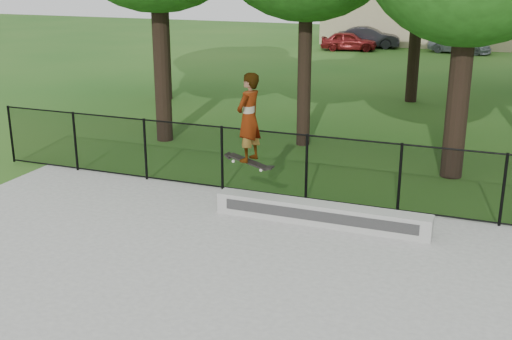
% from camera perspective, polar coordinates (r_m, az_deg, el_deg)
% --- Properties ---
extents(grind_ledge, '(4.33, 0.40, 0.43)m').
position_cam_1_polar(grind_ledge, '(12.81, 5.77, -3.89)').
color(grind_ledge, '#A7A8A3').
rests_on(grind_ledge, concrete_slab).
extents(car_a, '(3.56, 1.96, 1.16)m').
position_cam_1_polar(car_a, '(40.46, 8.24, 11.27)').
color(car_a, maroon).
rests_on(car_a, ground).
extents(car_b, '(3.73, 1.88, 1.30)m').
position_cam_1_polar(car_b, '(42.09, 9.94, 11.53)').
color(car_b, black).
rests_on(car_b, ground).
extents(car_c, '(3.64, 2.20, 1.07)m').
position_cam_1_polar(car_c, '(40.72, 17.64, 10.62)').
color(car_c, gray).
rests_on(car_c, ground).
extents(skater_airborne, '(0.82, 0.72, 1.97)m').
position_cam_1_polar(skater_airborne, '(12.72, -0.64, 4.56)').
color(skater_airborne, black).
rests_on(skater_airborne, ground).
extents(chainlink_fence, '(16.06, 0.06, 1.50)m').
position_cam_1_polar(chainlink_fence, '(13.90, 4.51, 0.22)').
color(chainlink_fence, black).
rests_on(chainlink_fence, concrete_slab).
extents(distant_building, '(12.40, 6.40, 4.30)m').
position_cam_1_polar(distant_building, '(45.27, 14.33, 13.60)').
color(distant_building, tan).
rests_on(distant_building, ground).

